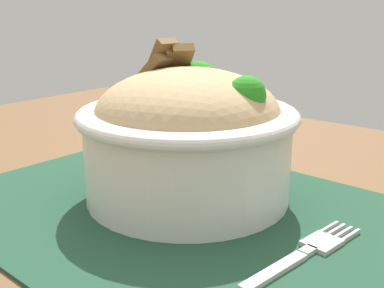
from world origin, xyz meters
TOP-DOWN VIEW (x-y plane):
  - placemat at (0.03, -0.00)m, footprint 0.44×0.31m
  - bowl at (0.00, 0.03)m, footprint 0.22×0.22m
  - fork at (0.13, -0.00)m, footprint 0.03×0.12m

SIDE VIEW (x-z plane):
  - placemat at x=0.03m, z-range 0.77..0.77m
  - fork at x=0.13m, z-range 0.77..0.78m
  - bowl at x=0.00m, z-range 0.76..0.90m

